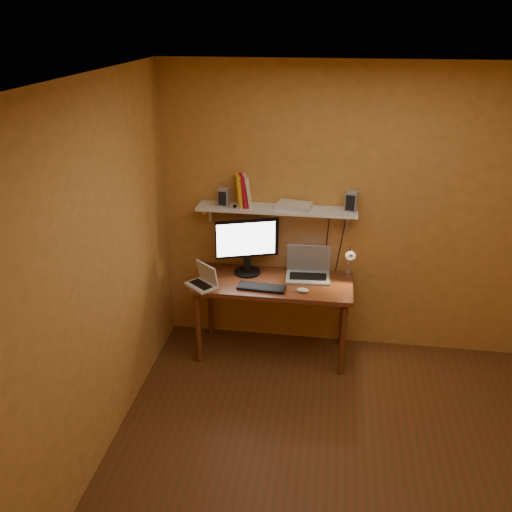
% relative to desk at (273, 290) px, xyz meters
% --- Properties ---
extents(room, '(3.44, 3.24, 2.64)m').
position_rel_desk_xyz_m(room, '(0.65, -1.28, 0.64)').
color(room, '#582D16').
rests_on(room, ground).
extents(desk, '(1.40, 0.60, 0.75)m').
position_rel_desk_xyz_m(desk, '(0.00, 0.00, 0.00)').
color(desk, '#602917').
rests_on(desk, ground).
extents(wall_shelf, '(1.40, 0.25, 0.21)m').
position_rel_desk_xyz_m(wall_shelf, '(0.00, 0.19, 0.69)').
color(wall_shelf, silver).
rests_on(wall_shelf, room).
extents(monitor, '(0.55, 0.31, 0.52)m').
position_rel_desk_xyz_m(monitor, '(-0.25, 0.14, 0.37)').
color(monitor, black).
rests_on(monitor, desk).
extents(laptop, '(0.40, 0.30, 0.29)m').
position_rel_desk_xyz_m(laptop, '(0.30, 0.15, 0.16)').
color(laptop, gray).
rests_on(laptop, desk).
extents(netbook, '(0.32, 0.31, 0.20)m').
position_rel_desk_xyz_m(netbook, '(-0.59, -0.16, 0.14)').
color(netbook, silver).
rests_on(netbook, desk).
extents(keyboard, '(0.42, 0.17, 0.02)m').
position_rel_desk_xyz_m(keyboard, '(-0.08, -0.15, 0.10)').
color(keyboard, black).
rests_on(keyboard, desk).
extents(mouse, '(0.11, 0.07, 0.04)m').
position_rel_desk_xyz_m(mouse, '(0.27, -0.16, 0.10)').
color(mouse, silver).
rests_on(mouse, desk).
extents(desk_lamp, '(0.09, 0.23, 0.38)m').
position_rel_desk_xyz_m(desk_lamp, '(0.66, 0.13, 0.29)').
color(desk_lamp, silver).
rests_on(desk_lamp, desk).
extents(speaker_left, '(0.10, 0.10, 0.16)m').
position_rel_desk_xyz_m(speaker_left, '(-0.46, 0.18, 0.79)').
color(speaker_left, gray).
rests_on(speaker_left, wall_shelf).
extents(speaker_right, '(0.12, 0.12, 0.17)m').
position_rel_desk_xyz_m(speaker_right, '(0.64, 0.20, 0.80)').
color(speaker_right, gray).
rests_on(speaker_right, wall_shelf).
extents(books, '(0.19, 0.20, 0.28)m').
position_rel_desk_xyz_m(books, '(-0.30, 0.20, 0.85)').
color(books, gold).
rests_on(books, wall_shelf).
extents(shelf_camera, '(0.09, 0.05, 0.05)m').
position_rel_desk_xyz_m(shelf_camera, '(-0.35, 0.12, 0.74)').
color(shelf_camera, silver).
rests_on(shelf_camera, wall_shelf).
extents(router, '(0.32, 0.25, 0.05)m').
position_rel_desk_xyz_m(router, '(0.15, 0.19, 0.73)').
color(router, silver).
rests_on(router, wall_shelf).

